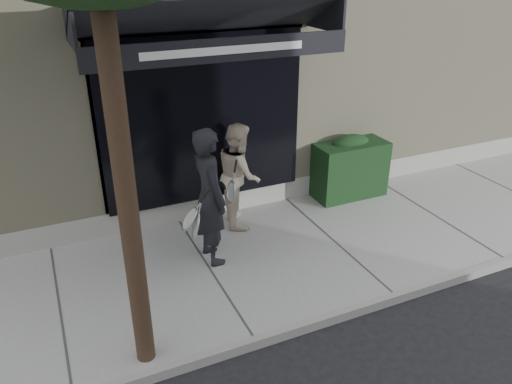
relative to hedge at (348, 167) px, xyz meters
name	(u,v)px	position (x,y,z in m)	size (l,w,h in m)	color
ground	(331,245)	(-1.10, -1.25, -0.66)	(80.00, 80.00, 0.00)	black
sidewalk	(331,242)	(-1.10, -1.25, -0.60)	(20.00, 3.00, 0.12)	gray
curb	(395,298)	(-1.10, -2.80, -0.59)	(20.00, 0.10, 0.14)	gray
building_facade	(215,24)	(-1.11, 3.71, 2.08)	(14.30, 8.04, 5.64)	tan
hedge	(348,167)	(0.00, 0.00, 0.00)	(1.30, 0.70, 1.14)	black
pedestrian_front	(210,197)	(-2.97, -1.00, 0.45)	(0.78, 0.90, 1.98)	black
pedestrian_back	(239,174)	(-2.18, -0.14, 0.30)	(0.80, 0.97, 1.68)	beige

